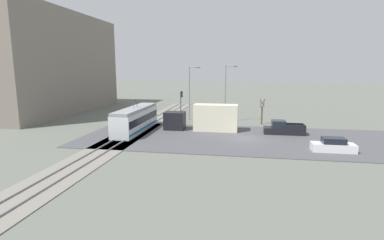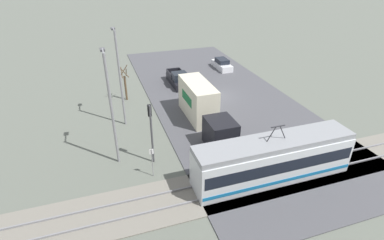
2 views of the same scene
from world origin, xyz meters
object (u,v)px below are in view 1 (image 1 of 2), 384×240
pickup_truck (283,129)px  sedan_car_0 (333,146)px  box_truck (206,118)px  street_tree (262,113)px  street_lamp_mid_block (226,90)px  traffic_light_pole (181,102)px  street_lamp_near_crossing (190,90)px  light_rail_tram (136,120)px  no_parking_sign (171,113)px

pickup_truck → sedan_car_0: (-7.99, -4.19, -0.07)m
box_truck → sedan_car_0: box_truck is taller
street_tree → street_lamp_mid_block: (0.92, 5.74, 3.40)m
street_lamp_mid_block → sedan_car_0: bearing=-142.3°
sedan_car_0 → traffic_light_pole: 24.64m
street_lamp_near_crossing → street_lamp_mid_block: bearing=-102.3°
pickup_truck → street_tree: 7.57m
light_rail_tram → pickup_truck: 20.39m
pickup_truck → street_lamp_near_crossing: size_ratio=0.59×
traffic_light_pole → light_rail_tram: bearing=148.8°
box_truck → no_parking_sign: bearing=45.8°
street_lamp_near_crossing → sedan_car_0: bearing=-133.0°
no_parking_sign → pickup_truck: bearing=-112.2°
light_rail_tram → street_lamp_near_crossing: street_lamp_near_crossing is taller
pickup_truck → no_parking_sign: size_ratio=2.17×
box_truck → sedan_car_0: bearing=-120.0°
street_tree → no_parking_sign: 14.87m
traffic_light_pole → street_lamp_near_crossing: 3.46m
light_rail_tram → sedan_car_0: (-6.59, -24.51, -1.00)m
sedan_car_0 → street_lamp_mid_block: size_ratio=0.48×
sedan_car_0 → street_tree: size_ratio=1.07×
box_truck → sedan_car_0: 17.17m
pickup_truck → traffic_light_pole: bearing=66.7°
street_tree → street_lamp_near_crossing: 12.61m
street_tree → street_lamp_mid_block: street_lamp_mid_block is taller
light_rail_tram → pickup_truck: (1.40, -20.32, -0.92)m
traffic_light_pole → no_parking_sign: size_ratio=2.08×
light_rail_tram → traffic_light_pole: 9.55m
traffic_light_pole → street_lamp_mid_block: street_lamp_mid_block is taller
light_rail_tram → street_tree: 19.79m
box_truck → street_tree: (6.50, -8.20, 0.09)m
light_rail_tram → street_tree: bearing=-64.6°
traffic_light_pole → street_tree: traffic_light_pole is taller
street_lamp_near_crossing → box_truck: bearing=-156.8°
box_truck → traffic_light_pole: 7.89m
box_truck → pickup_truck: size_ratio=1.95×
street_lamp_near_crossing → no_parking_sign: (-2.31, 2.91, -3.70)m
pickup_truck → no_parking_sign: (7.05, 17.31, 0.72)m
light_rail_tram → street_lamp_near_crossing: size_ratio=1.33×
traffic_light_pole → street_lamp_near_crossing: bearing=-21.1°
box_truck → street_lamp_mid_block: size_ratio=1.12×
traffic_light_pole → no_parking_sign: (0.41, 1.86, -1.84)m
light_rail_tram → box_truck: size_ratio=1.16×
traffic_light_pole → street_lamp_near_crossing: street_lamp_near_crossing is taller
sedan_car_0 → street_lamp_near_crossing: bearing=-133.0°
sedan_car_0 → pickup_truck: bearing=-152.3°
box_truck → traffic_light_pole: size_ratio=2.04×
light_rail_tram → street_lamp_mid_block: street_lamp_mid_block is taller
street_lamp_near_crossing → no_parking_sign: 5.24m
light_rail_tram → box_truck: light_rail_tram is taller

